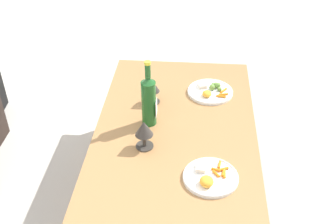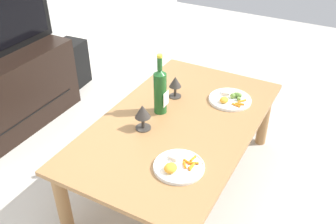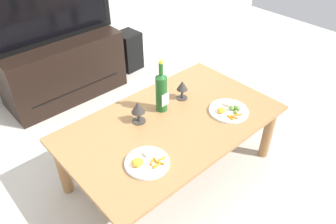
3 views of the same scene
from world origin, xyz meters
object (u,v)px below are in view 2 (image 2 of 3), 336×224
dining_table (178,131)px  wine_bottle (160,90)px  goblet_left (143,113)px  floor_speaker (72,63)px  dinner_plate_left (178,166)px  dinner_plate_right (230,99)px  tv_stand (4,94)px  goblet_right (175,83)px

dining_table → wine_bottle: bearing=74.4°
dining_table → goblet_left: size_ratio=9.26×
floor_speaker → wine_bottle: size_ratio=1.09×
dinner_plate_left → dinner_plate_right: bearing=-0.3°
dining_table → floor_speaker: dining_table is taller
goblet_left → dinner_plate_left: goblet_left is taller
dinner_plate_left → dinner_plate_right: (0.69, -0.00, 0.00)m
floor_speaker → tv_stand: bearing=176.6°
dining_table → wine_bottle: size_ratio=3.81×
dining_table → tv_stand: size_ratio=1.31×
wine_bottle → floor_speaker: bearing=62.9°
dining_table → goblet_left: (-0.15, 0.14, 0.16)m
goblet_right → floor_speaker: bearing=70.1°
floor_speaker → wine_bottle: 1.45m
wine_bottle → tv_stand: bearing=94.7°
floor_speaker → goblet_right: bearing=-114.0°
dining_table → dinner_plate_right: bearing=-27.2°
dinner_plate_left → dinner_plate_right: 0.69m
floor_speaker → wine_bottle: bearing=-121.3°
dinner_plate_right → wine_bottle: bearing=134.2°
goblet_left → dinner_plate_right: bearing=-32.6°
floor_speaker → dinner_plate_right: size_ratio=1.52×
dining_table → dinner_plate_right: (0.34, -0.18, 0.08)m
goblet_right → dinner_plate_left: (-0.57, -0.31, -0.08)m
dining_table → dinner_plate_left: dinner_plate_left is taller
tv_stand → dinner_plate_right: tv_stand is taller
goblet_left → goblet_right: goblet_left is taller
dining_table → wine_bottle: 0.25m
goblet_left → dinner_plate_right: (0.49, -0.31, -0.09)m
tv_stand → wine_bottle: size_ratio=2.90×
tv_stand → dining_table: bearing=-87.4°
wine_bottle → goblet_left: bearing=179.5°
wine_bottle → dinner_plate_right: size_ratio=1.40×
tv_stand → goblet_right: goblet_right is taller
goblet_left → dinner_plate_left: bearing=-122.0°
wine_bottle → goblet_left: wine_bottle is taller
wine_bottle → dinner_plate_right: bearing=-45.8°
wine_bottle → dinner_plate_left: bearing=-141.0°
tv_stand → goblet_right: size_ratio=7.55×
floor_speaker → dining_table: bearing=-120.2°
tv_stand → dinner_plate_right: bearing=-75.3°
tv_stand → dinner_plate_right: (0.40, -1.54, 0.19)m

